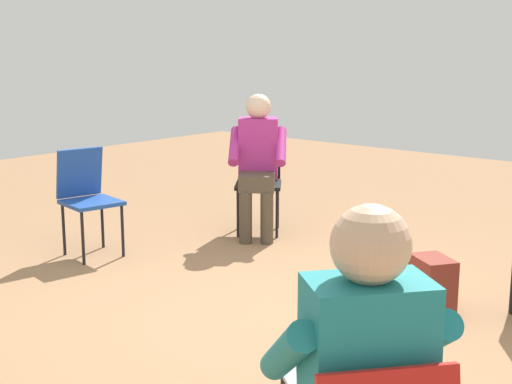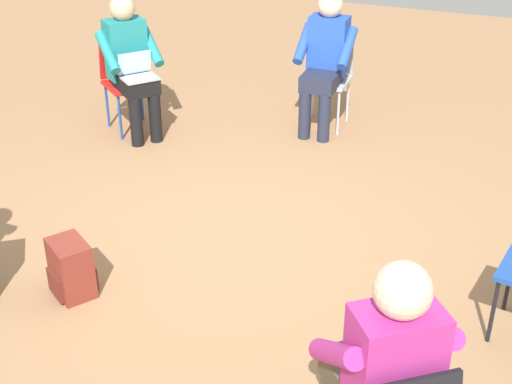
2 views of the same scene
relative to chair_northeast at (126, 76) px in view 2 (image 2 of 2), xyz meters
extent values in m
plane|color=#99704C|center=(-1.59, -1.69, -0.50)|extent=(14.00, 14.00, 0.00)
cylinder|color=black|center=(-1.91, -3.46, -0.29)|extent=(0.02, 0.02, 0.42)
cylinder|color=black|center=(-1.57, -3.51, -0.29)|extent=(0.02, 0.02, 0.42)
cube|color=red|center=(-0.05, -0.06, -0.06)|extent=(0.56, 0.56, 0.03)
cylinder|color=#1E4799|center=(-0.02, -0.30, -0.29)|extent=(0.02, 0.02, 0.42)
cylinder|color=#1E4799|center=(-0.28, -0.09, -0.29)|extent=(0.02, 0.02, 0.42)
cylinder|color=#1E4799|center=(0.19, -0.03, -0.29)|extent=(0.02, 0.02, 0.42)
cylinder|color=#1E4799|center=(-0.07, 0.18, -0.29)|extent=(0.02, 0.02, 0.42)
cube|color=red|center=(0.07, 0.09, 0.15)|extent=(0.36, 0.31, 0.40)
cube|color=#B7B7BC|center=(0.72, -1.69, -0.06)|extent=(0.41, 0.41, 0.03)
cylinder|color=#B7B7BC|center=(0.55, -1.86, -0.29)|extent=(0.02, 0.02, 0.42)
cylinder|color=#B7B7BC|center=(0.55, -1.52, -0.29)|extent=(0.02, 0.02, 0.42)
cylinder|color=#B7B7BC|center=(0.89, -1.85, -0.29)|extent=(0.02, 0.02, 0.42)
cylinder|color=#B7B7BC|center=(0.89, -1.51, -0.29)|extent=(0.02, 0.02, 0.42)
cube|color=#B7B7BC|center=(0.91, -1.68, 0.15)|extent=(0.10, 0.38, 0.40)
cylinder|color=black|center=(-0.20, -0.39, -0.27)|extent=(0.11, 0.11, 0.45)
cylinder|color=black|center=(-0.34, -0.28, -0.27)|extent=(0.11, 0.11, 0.45)
cube|color=black|center=(-0.16, -0.21, 0.01)|extent=(0.50, 0.52, 0.14)
cube|color=teal|center=(-0.05, -0.06, 0.27)|extent=(0.40, 0.38, 0.52)
sphere|color=#DBAD89|center=(-0.05, -0.06, 0.63)|extent=(0.22, 0.22, 0.22)
cylinder|color=teal|center=(0.05, -0.26, 0.30)|extent=(0.32, 0.37, 0.31)
cylinder|color=teal|center=(-0.26, -0.01, 0.30)|extent=(0.32, 0.37, 0.31)
cube|color=#9EA0A5|center=(-0.23, -0.29, 0.09)|extent=(0.37, 0.36, 0.02)
cube|color=#B2D1F2|center=(-0.16, -0.21, 0.20)|extent=(0.27, 0.23, 0.20)
cube|color=#4C4233|center=(-3.03, -3.01, 0.01)|extent=(0.52, 0.49, 0.14)
cube|color=#B22D84|center=(-3.18, -3.13, 0.27)|extent=(0.38, 0.40, 0.52)
sphere|color=beige|center=(-3.18, -3.13, 0.63)|extent=(0.22, 0.22, 0.22)
cylinder|color=#B22D84|center=(-3.22, -2.91, 0.30)|extent=(0.37, 0.31, 0.31)
cylinder|color=#B22D84|center=(-2.98, -3.22, 0.30)|extent=(0.37, 0.31, 0.31)
cylinder|color=#23283D|center=(0.37, -1.78, -0.27)|extent=(0.11, 0.11, 0.45)
cylinder|color=#23283D|center=(0.36, -1.60, -0.27)|extent=(0.11, 0.11, 0.45)
cube|color=#23283D|center=(0.53, -1.69, 0.01)|extent=(0.42, 0.31, 0.14)
cube|color=blue|center=(0.72, -1.69, 0.27)|extent=(0.23, 0.34, 0.52)
sphere|color=beige|center=(0.72, -1.69, 0.63)|extent=(0.22, 0.22, 0.22)
cylinder|color=blue|center=(0.62, -1.89, 0.30)|extent=(0.40, 0.10, 0.31)
cylinder|color=blue|center=(0.62, -1.49, 0.30)|extent=(0.40, 0.10, 0.31)
cube|color=maroon|center=(-2.39, -1.03, -0.32)|extent=(0.32, 0.34, 0.36)
cube|color=maroon|center=(-2.39, -1.03, -0.40)|extent=(0.32, 0.30, 0.16)
camera|label=1|loc=(1.54, 0.90, 1.15)|focal=50.00mm
camera|label=2|loc=(-5.30, -3.41, 2.16)|focal=50.00mm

